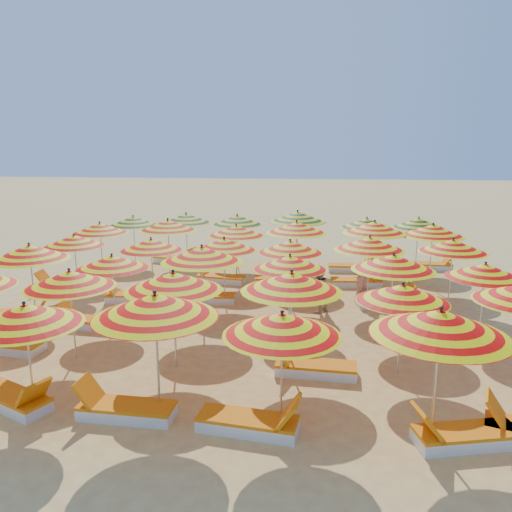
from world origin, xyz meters
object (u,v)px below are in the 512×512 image
Objects in this scene: lounger_17 at (357,282)px; lounger_18 at (175,259)px; lounger_11 at (63,287)px; lounger_1 at (13,399)px; umbrella_30 at (133,221)px; lounger_4 at (464,436)px; umbrella_12 at (30,252)px; umbrella_27 at (297,228)px; beachgoer_a at (362,283)px; umbrella_14 at (202,254)px; umbrella_16 at (393,262)px; umbrella_31 at (186,218)px; lounger_10 at (414,333)px; lounger_19 at (352,267)px; umbrella_13 at (112,262)px; lounger_2 at (124,409)px; umbrella_9 at (292,282)px; umbrella_24 at (100,228)px; umbrella_28 at (374,228)px; umbrella_21 at (290,247)px; lounger_12 at (133,296)px; beachgoer_b at (318,290)px; lounger_9 at (91,322)px; umbrella_29 at (433,230)px; umbrella_34 at (367,223)px; umbrella_22 at (370,244)px; lounger_14 at (387,301)px; umbrella_19 at (151,245)px; umbrella_35 at (418,223)px; umbrella_1 at (25,315)px; umbrella_7 at (70,279)px; lounger_6 at (6,345)px; lounger_13 at (205,297)px; lounger_16 at (281,280)px; lounger_8 at (20,315)px; umbrella_17 at (485,271)px; umbrella_32 at (237,220)px; umbrella_15 at (290,263)px; umbrella_2 at (155,306)px; lounger_20 at (430,266)px; umbrella_3 at (282,325)px; umbrella_33 at (298,217)px; umbrella_8 at (173,281)px.

lounger_18 is (-7.18, 2.67, 0.00)m from lounger_17.
lounger_1 is at bearing 108.45° from lounger_11.
umbrella_30 reaches higher than lounger_1.
lounger_4 is 9.33m from lounger_17.
umbrella_27 is at bearing 34.17° from umbrella_12.
umbrella_12 reaches higher than beachgoer_a.
umbrella_14 reaches higher than beachgoer_a.
umbrella_31 is (-7.11, 7.28, -0.06)m from umbrella_16.
lounger_11 is (-5.38, 2.79, -1.84)m from umbrella_14.
lounger_10 and lounger_19 have the same top height.
umbrella_13 is 1.19× the size of lounger_1.
umbrella_9 is at bearing -139.56° from lounger_2.
umbrella_14 is 6.59m from umbrella_24.
umbrella_21 is at bearing -136.97° from umbrella_28.
beachgoer_b is at bearing 168.86° from lounger_12.
umbrella_24 is 1.40× the size of lounger_9.
lounger_18 is at bearing 165.10° from umbrella_29.
umbrella_13 is at bearing -136.12° from umbrella_34.
beachgoer_a is (-0.13, 0.32, -1.30)m from umbrella_22.
umbrella_16 is 3.05m from lounger_14.
umbrella_19 is 7.08m from lounger_17.
umbrella_13 is (-4.80, 2.21, -0.22)m from umbrella_9.
umbrella_1 is at bearing -127.38° from umbrella_35.
umbrella_35 is at bearing 75.42° from lounger_1.
umbrella_19 is (0.36, 4.48, -0.10)m from umbrella_7.
umbrella_31 is 14.30m from lounger_4.
umbrella_22 is 1.29× the size of lounger_10.
lounger_13 is at bearing -126.62° from lounger_6.
lounger_16 is at bearing -177.57° from umbrella_29.
umbrella_28 is at bearing 19.72° from umbrella_19.
lounger_18 is at bearing 55.05° from lounger_8.
umbrella_21 reaches higher than umbrella_17.
umbrella_32 is at bearing 116.16° from lounger_10.
umbrella_15 is 7.14m from lounger_6.
umbrella_22 is at bearing 57.33° from umbrella_2.
umbrella_27 is 1.91m from lounger_16.
umbrella_9 reaches higher than lounger_20.
umbrella_35 reaches higher than lounger_20.
umbrella_29 is at bearing -125.74° from lounger_2.
lounger_16 is at bearing -158.39° from lounger_12.
lounger_10 is (9.83, -7.10, -1.61)m from umbrella_30.
lounger_20 is at bearing 53.68° from umbrella_15.
umbrella_14 is at bearing 42.73° from umbrella_7.
umbrella_3 is 8.11m from umbrella_19.
umbrella_7 is 0.91× the size of umbrella_34.
umbrella_12 is 0.99× the size of umbrella_33.
lounger_16 is (-5.05, -2.62, -1.70)m from umbrella_35.
umbrella_8 is 8.48m from lounger_17.
lounger_12 is 8.44m from lounger_19.
umbrella_13 reaches higher than lounger_18.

